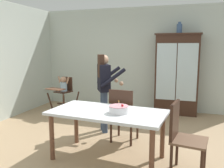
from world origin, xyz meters
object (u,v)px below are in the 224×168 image
(china_cabinet, at_px, (177,74))
(adult_person, at_px, (104,83))
(ceramic_vase, at_px, (179,28))
(dining_table, at_px, (108,117))
(birthday_cake, at_px, (119,109))
(high_chair_with_toddler, at_px, (63,88))
(dining_chair_far_side, at_px, (123,112))
(dining_chair_right_end, at_px, (182,133))

(china_cabinet, bearing_deg, adult_person, -125.98)
(ceramic_vase, xyz_separation_m, dining_table, (-0.84, -2.86, -1.46))
(ceramic_vase, xyz_separation_m, birthday_cake, (-0.65, -2.90, -1.32))
(china_cabinet, distance_m, birthday_cake, 2.98)
(ceramic_vase, xyz_separation_m, high_chair_with_toddler, (-2.67, -0.93, -1.46))
(high_chair_with_toddler, height_order, dining_chair_far_side, dining_chair_far_side)
(birthday_cake, relative_size, dining_chair_far_side, 0.29)
(adult_person, xyz_separation_m, dining_table, (0.45, -1.10, -0.32))
(dining_table, bearing_deg, adult_person, 112.30)
(high_chair_with_toddler, relative_size, dining_chair_right_end, 0.99)
(china_cabinet, xyz_separation_m, adult_person, (-1.27, -1.75, -0.03))
(china_cabinet, distance_m, high_chair_with_toddler, 2.83)
(dining_chair_far_side, bearing_deg, china_cabinet, -104.08)
(adult_person, relative_size, birthday_cake, 5.47)
(dining_table, xyz_separation_m, dining_chair_right_end, (1.06, -0.08, -0.09))
(china_cabinet, relative_size, high_chair_with_toddler, 2.10)
(high_chair_with_toddler, xyz_separation_m, adult_person, (1.38, -0.83, 0.31))
(ceramic_vase, distance_m, dining_chair_right_end, 3.33)
(dining_table, bearing_deg, china_cabinet, 73.93)
(ceramic_vase, relative_size, high_chair_with_toddler, 0.28)
(dining_table, xyz_separation_m, dining_chair_far_side, (0.05, 0.65, -0.09))
(ceramic_vase, bearing_deg, birthday_cake, -102.66)
(birthday_cake, relative_size, dining_chair_right_end, 0.29)
(high_chair_with_toddler, xyz_separation_m, dining_table, (1.83, -1.93, -0.00))
(ceramic_vase, relative_size, dining_table, 0.15)
(dining_chair_right_end, bearing_deg, dining_table, 94.07)
(high_chair_with_toddler, height_order, dining_table, high_chair_with_toddler)
(dining_chair_far_side, bearing_deg, dining_chair_right_end, 149.34)
(china_cabinet, distance_m, dining_chair_right_end, 2.98)
(dining_table, distance_m, dining_chair_far_side, 0.66)
(high_chair_with_toddler, relative_size, dining_chair_far_side, 0.99)
(china_cabinet, relative_size, dining_chair_far_side, 2.08)
(ceramic_vase, distance_m, high_chair_with_toddler, 3.18)
(dining_chair_far_side, bearing_deg, high_chair_with_toddler, -29.00)
(china_cabinet, bearing_deg, birthday_cake, -102.37)
(adult_person, height_order, dining_chair_right_end, adult_person)
(high_chair_with_toddler, bearing_deg, ceramic_vase, 33.28)
(china_cabinet, relative_size, dining_chair_right_end, 2.08)
(dining_table, relative_size, birthday_cake, 6.26)
(china_cabinet, bearing_deg, dining_table, -106.07)
(ceramic_vase, xyz_separation_m, adult_person, (-1.29, -1.76, -1.14))
(dining_table, bearing_deg, high_chair_with_toddler, 133.48)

